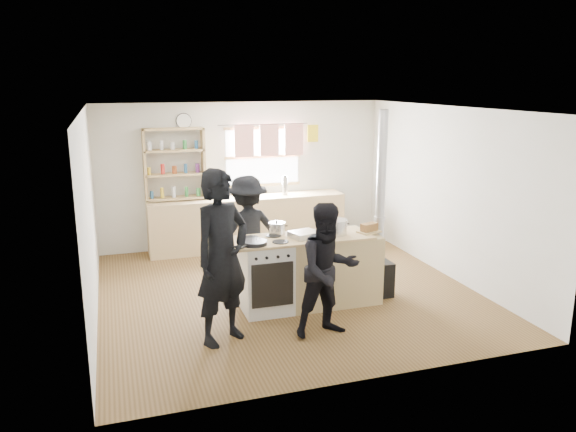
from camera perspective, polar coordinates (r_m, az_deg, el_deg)
The scene contains 14 objects.
ground at distance 7.88m, azimuth -0.15°, elevation -7.67°, with size 5.00×5.00×0.01m, color brown.
back_counter at distance 9.78m, azimuth -4.09°, elevation -0.65°, with size 3.40×0.55×0.90m, color tan.
shelving_unit at distance 9.49m, azimuth -11.46°, elevation 5.22°, with size 1.00×0.28×1.20m.
thermos at distance 9.82m, azimuth -0.33°, elevation 3.10°, with size 0.10×0.10×0.32m, color silver.
cooking_island at distance 7.27m, azimuth 2.26°, elevation -5.57°, with size 1.97×0.64×0.93m.
skillet_greens at distance 6.76m, azimuth -3.43°, elevation -2.70°, with size 0.43×0.43×0.05m.
roast_tray at distance 7.06m, azimuth 1.66°, elevation -1.85°, with size 0.40×0.36×0.07m.
stockpot_stove at distance 7.20m, azimuth -1.14°, elevation -1.25°, with size 0.22×0.22×0.18m.
stockpot_counter at distance 7.20m, azimuth 4.90°, elevation -1.12°, with size 0.29×0.29×0.22m.
bread_board at distance 7.36m, azimuth 8.24°, elevation -1.28°, with size 0.33×0.27×0.12m.
flue_heater at distance 7.63m, azimuth 9.19°, elevation -3.33°, with size 0.35×0.35×2.50m.
person_near_left at distance 6.17m, azimuth -6.72°, elevation -4.21°, with size 0.71×0.47×1.95m, color black.
person_near_right at distance 6.35m, azimuth 4.11°, elevation -5.53°, with size 0.75×0.59×1.55m, color black.
person_far at distance 7.91m, azimuth -4.16°, elevation -1.55°, with size 1.02×0.59×1.58m, color black.
Camera 1 is at (-2.22, -7.00, 2.85)m, focal length 35.00 mm.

